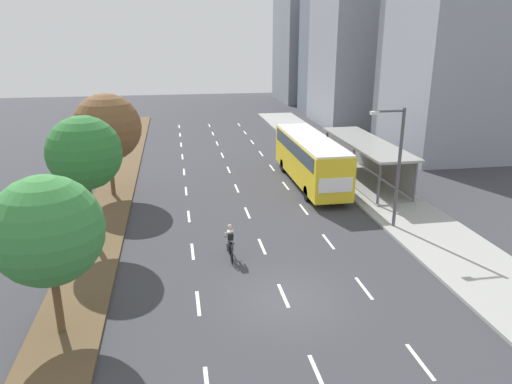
{
  "coord_description": "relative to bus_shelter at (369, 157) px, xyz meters",
  "views": [
    {
      "loc": [
        -4.07,
        -16.66,
        10.27
      ],
      "look_at": [
        0.57,
        10.28,
        1.2
      ],
      "focal_mm": 33.65,
      "sensor_mm": 36.0,
      "label": 1
    }
  ],
  "objects": [
    {
      "name": "streetlight",
      "position": [
        -2.11,
        -8.44,
        2.02
      ],
      "size": [
        1.91,
        0.24,
        6.5
      ],
      "color": "#4C4C51",
      "rests_on": "sidewalk_right"
    },
    {
      "name": "building_mid_right",
      "position": [
        8.43,
        22.86,
        9.59
      ],
      "size": [
        10.41,
        10.53,
        22.92
      ],
      "primitive_type": "cube",
      "color": "#8E939E",
      "rests_on": "ground"
    },
    {
      "name": "lane_divider_center",
      "position": [
        -9.53,
        2.57,
        -1.86
      ],
      "size": [
        0.14,
        45.58,
        0.01
      ],
      "color": "white",
      "rests_on": "ground"
    },
    {
      "name": "bus",
      "position": [
        -4.28,
        0.3,
        0.2
      ],
      "size": [
        2.54,
        11.29,
        3.37
      ],
      "color": "yellow",
      "rests_on": "ground"
    },
    {
      "name": "bus_shelter",
      "position": [
        0.0,
        0.0,
        0.0
      ],
      "size": [
        2.9,
        11.22,
        2.86
      ],
      "color": "gray",
      "rests_on": "sidewalk_right"
    },
    {
      "name": "median_tree_second",
      "position": [
        -17.92,
        -7.85,
        2.92
      ],
      "size": [
        3.59,
        3.59,
        6.48
      ],
      "color": "brown",
      "rests_on": "median_strip"
    },
    {
      "name": "median_tree_third",
      "position": [
        -17.79,
        -0.05,
        2.72
      ],
      "size": [
        4.3,
        4.3,
        6.62
      ],
      "color": "brown",
      "rests_on": "median_strip"
    },
    {
      "name": "lane_divider_left",
      "position": [
        -13.03,
        2.57,
        -1.86
      ],
      "size": [
        0.14,
        45.58,
        0.01
      ],
      "color": "white",
      "rests_on": "ground"
    },
    {
      "name": "median_tree_nearest",
      "position": [
        -17.96,
        -15.65,
        2.14
      ],
      "size": [
        3.78,
        3.78,
        5.79
      ],
      "color": "brown",
      "rests_on": "median_strip"
    },
    {
      "name": "sidewalk_right",
      "position": [
        -0.28,
        5.28,
        -1.79
      ],
      "size": [
        4.5,
        52.0,
        0.15
      ],
      "primitive_type": "cube",
      "color": "#9E9E99",
      "rests_on": "ground"
    },
    {
      "name": "building_near_right",
      "position": [
        9.75,
        7.36,
        6.42
      ],
      "size": [
        8.71,
        10.32,
        16.58
      ],
      "primitive_type": "cube",
      "color": "#8E939E",
      "rests_on": "ground"
    },
    {
      "name": "lane_divider_right",
      "position": [
        -6.03,
        2.57,
        -1.86
      ],
      "size": [
        0.14,
        45.58,
        0.01
      ],
      "color": "white",
      "rests_on": "ground"
    },
    {
      "name": "ground_plane",
      "position": [
        -9.53,
        -14.72,
        -1.87
      ],
      "size": [
        140.0,
        140.0,
        0.0
      ],
      "primitive_type": "plane",
      "color": "#38383D"
    },
    {
      "name": "building_tall_right",
      "position": [
        8.46,
        44.3,
        6.67
      ],
      "size": [
        10.37,
        11.89,
        17.07
      ],
      "primitive_type": "cube",
      "color": "gray",
      "rests_on": "ground"
    },
    {
      "name": "median_strip",
      "position": [
        -17.83,
        5.28,
        -1.81
      ],
      "size": [
        2.6,
        52.0,
        0.12
      ],
      "primitive_type": "cube",
      "color": "brown",
      "rests_on": "ground"
    },
    {
      "name": "cyclist",
      "position": [
        -11.26,
        -10.63,
        -1.08
      ],
      "size": [
        0.46,
        1.82,
        1.71
      ],
      "color": "black",
      "rests_on": "ground"
    },
    {
      "name": "building_far_right",
      "position": [
        9.39,
        28.12,
        9.03
      ],
      "size": [
        10.93,
        14.99,
        21.79
      ],
      "primitive_type": "cube",
      "color": "slate",
      "rests_on": "ground"
    }
  ]
}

